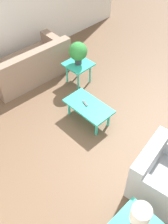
{
  "coord_description": "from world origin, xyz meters",
  "views": [
    {
      "loc": [
        -2.12,
        2.54,
        3.87
      ],
      "look_at": [
        0.18,
        0.31,
        0.55
      ],
      "focal_mm": 42.0,
      "sensor_mm": 36.0,
      "label": 1
    }
  ],
  "objects_px": {
    "coffee_table": "(88,107)",
    "table_lamp": "(140,217)",
    "side_table_plant": "(78,66)",
    "potted_plant": "(78,52)",
    "sofa": "(29,66)",
    "armchair": "(163,176)"
  },
  "relations": [
    {
      "from": "coffee_table",
      "to": "table_lamp",
      "type": "distance_m",
      "value": 2.39
    },
    {
      "from": "table_lamp",
      "to": "potted_plant",
      "type": "bearing_deg",
      "value": -31.38
    },
    {
      "from": "sofa",
      "to": "coffee_table",
      "type": "distance_m",
      "value": 1.91
    },
    {
      "from": "sofa",
      "to": "potted_plant",
      "type": "relative_size",
      "value": 3.7
    },
    {
      "from": "potted_plant",
      "to": "table_lamp",
      "type": "height_order",
      "value": "potted_plant"
    },
    {
      "from": "sofa",
      "to": "potted_plant",
      "type": "distance_m",
      "value": 1.24
    },
    {
      "from": "sofa",
      "to": "armchair",
      "type": "distance_m",
      "value": 3.74
    },
    {
      "from": "side_table_plant",
      "to": "potted_plant",
      "type": "xyz_separation_m",
      "value": [
        0.0,
        0.0,
        0.37
      ]
    },
    {
      "from": "armchair",
      "to": "potted_plant",
      "type": "relative_size",
      "value": 2.1
    },
    {
      "from": "table_lamp",
      "to": "coffee_table",
      "type": "bearing_deg",
      "value": -29.98
    },
    {
      "from": "coffee_table",
      "to": "sofa",
      "type": "bearing_deg",
      "value": 0.43
    },
    {
      "from": "coffee_table",
      "to": "potted_plant",
      "type": "height_order",
      "value": "potted_plant"
    },
    {
      "from": "table_lamp",
      "to": "sofa",
      "type": "bearing_deg",
      "value": -16.4
    },
    {
      "from": "coffee_table",
      "to": "table_lamp",
      "type": "bearing_deg",
      "value": 150.02
    },
    {
      "from": "side_table_plant",
      "to": "potted_plant",
      "type": "bearing_deg",
      "value": 0.0
    },
    {
      "from": "potted_plant",
      "to": "table_lamp",
      "type": "relative_size",
      "value": 1.13
    },
    {
      "from": "armchair",
      "to": "side_table_plant",
      "type": "height_order",
      "value": "armchair"
    },
    {
      "from": "side_table_plant",
      "to": "potted_plant",
      "type": "relative_size",
      "value": 1.07
    },
    {
      "from": "coffee_table",
      "to": "table_lamp",
      "type": "relative_size",
      "value": 2.09
    },
    {
      "from": "armchair",
      "to": "potted_plant",
      "type": "bearing_deg",
      "value": 63.29
    },
    {
      "from": "armchair",
      "to": "coffee_table",
      "type": "height_order",
      "value": "armchair"
    },
    {
      "from": "side_table_plant",
      "to": "table_lamp",
      "type": "bearing_deg",
      "value": 148.62
    }
  ]
}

